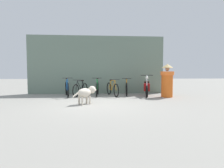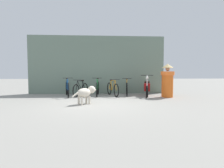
{
  "view_description": "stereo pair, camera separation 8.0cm",
  "coord_description": "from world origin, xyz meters",
  "px_view_note": "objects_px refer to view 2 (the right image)",
  "views": [
    {
      "loc": [
        0.12,
        -6.33,
        1.11
      ],
      "look_at": [
        0.68,
        1.29,
        0.65
      ],
      "focal_mm": 28.0,
      "sensor_mm": 36.0,
      "label": 1
    },
    {
      "loc": [
        0.2,
        -6.33,
        1.11
      ],
      "look_at": [
        0.68,
        1.29,
        0.65
      ],
      "focal_mm": 28.0,
      "sensor_mm": 36.0,
      "label": 2
    }
  ],
  "objects_px": {
    "bicycle_0": "(67,89)",
    "bicycle_1": "(81,89)",
    "bicycle_2": "(97,88)",
    "bicycle_4": "(127,88)",
    "person_in_robes": "(167,80)",
    "bicycle_3": "(113,89)",
    "stray_dog": "(86,92)",
    "motorcycle": "(147,88)"
  },
  "relations": [
    {
      "from": "bicycle_3",
      "to": "stray_dog",
      "type": "height_order",
      "value": "bicycle_3"
    },
    {
      "from": "stray_dog",
      "to": "person_in_robes",
      "type": "relative_size",
      "value": 0.54
    },
    {
      "from": "bicycle_0",
      "to": "bicycle_4",
      "type": "relative_size",
      "value": 1.03
    },
    {
      "from": "bicycle_4",
      "to": "person_in_robes",
      "type": "bearing_deg",
      "value": 72.4
    },
    {
      "from": "bicycle_1",
      "to": "person_in_robes",
      "type": "distance_m",
      "value": 4.17
    },
    {
      "from": "person_in_robes",
      "to": "motorcycle",
      "type": "bearing_deg",
      "value": -21.07
    },
    {
      "from": "bicycle_0",
      "to": "bicycle_1",
      "type": "distance_m",
      "value": 0.65
    },
    {
      "from": "motorcycle",
      "to": "bicycle_2",
      "type": "bearing_deg",
      "value": -80.15
    },
    {
      "from": "bicycle_0",
      "to": "stray_dog",
      "type": "distance_m",
      "value": 2.46
    },
    {
      "from": "bicycle_1",
      "to": "bicycle_3",
      "type": "height_order",
      "value": "bicycle_3"
    },
    {
      "from": "bicycle_3",
      "to": "motorcycle",
      "type": "bearing_deg",
      "value": 68.29
    },
    {
      "from": "bicycle_4",
      "to": "motorcycle",
      "type": "xyz_separation_m",
      "value": [
        0.96,
        -0.34,
        0.06
      ]
    },
    {
      "from": "bicycle_2",
      "to": "motorcycle",
      "type": "xyz_separation_m",
      "value": [
        2.45,
        -0.2,
        0.04
      ]
    },
    {
      "from": "bicycle_3",
      "to": "bicycle_1",
      "type": "bearing_deg",
      "value": -103.97
    },
    {
      "from": "bicycle_1",
      "to": "bicycle_3",
      "type": "relative_size",
      "value": 0.93
    },
    {
      "from": "bicycle_3",
      "to": "person_in_robes",
      "type": "bearing_deg",
      "value": 59.11
    },
    {
      "from": "stray_dog",
      "to": "motorcycle",
      "type": "bearing_deg",
      "value": -5.8
    },
    {
      "from": "motorcycle",
      "to": "stray_dog",
      "type": "relative_size",
      "value": 2.25
    },
    {
      "from": "bicycle_4",
      "to": "bicycle_1",
      "type": "bearing_deg",
      "value": -77.15
    },
    {
      "from": "bicycle_4",
      "to": "stray_dog",
      "type": "distance_m",
      "value": 3.09
    },
    {
      "from": "motorcycle",
      "to": "bicycle_0",
      "type": "bearing_deg",
      "value": -76.63
    },
    {
      "from": "bicycle_2",
      "to": "bicycle_4",
      "type": "bearing_deg",
      "value": 98.2
    },
    {
      "from": "bicycle_2",
      "to": "bicycle_3",
      "type": "height_order",
      "value": "bicycle_2"
    },
    {
      "from": "bicycle_1",
      "to": "bicycle_2",
      "type": "height_order",
      "value": "bicycle_2"
    },
    {
      "from": "bicycle_1",
      "to": "stray_dog",
      "type": "xyz_separation_m",
      "value": [
        0.45,
        -2.25,
        0.09
      ]
    },
    {
      "from": "bicycle_1",
      "to": "bicycle_4",
      "type": "bearing_deg",
      "value": 115.05
    },
    {
      "from": "stray_dog",
      "to": "bicycle_3",
      "type": "bearing_deg",
      "value": 21.22
    },
    {
      "from": "motorcycle",
      "to": "person_in_robes",
      "type": "xyz_separation_m",
      "value": [
        0.83,
        -0.51,
        0.38
      ]
    },
    {
      "from": "bicycle_1",
      "to": "stray_dog",
      "type": "distance_m",
      "value": 2.3
    },
    {
      "from": "bicycle_3",
      "to": "motorcycle",
      "type": "relative_size",
      "value": 0.86
    },
    {
      "from": "bicycle_3",
      "to": "bicycle_4",
      "type": "distance_m",
      "value": 0.76
    },
    {
      "from": "person_in_robes",
      "to": "bicycle_1",
      "type": "bearing_deg",
      "value": 1.42
    },
    {
      "from": "bicycle_0",
      "to": "bicycle_1",
      "type": "bearing_deg",
      "value": 79.12
    },
    {
      "from": "bicycle_0",
      "to": "bicycle_3",
      "type": "relative_size",
      "value": 1.03
    },
    {
      "from": "bicycle_4",
      "to": "person_in_robes",
      "type": "distance_m",
      "value": 2.03
    },
    {
      "from": "bicycle_2",
      "to": "motorcycle",
      "type": "height_order",
      "value": "motorcycle"
    },
    {
      "from": "person_in_robes",
      "to": "bicycle_0",
      "type": "bearing_deg",
      "value": 3.15
    },
    {
      "from": "stray_dog",
      "to": "bicycle_0",
      "type": "bearing_deg",
      "value": 73.51
    },
    {
      "from": "bicycle_1",
      "to": "motorcycle",
      "type": "height_order",
      "value": "motorcycle"
    },
    {
      "from": "bicycle_3",
      "to": "motorcycle",
      "type": "distance_m",
      "value": 1.71
    },
    {
      "from": "person_in_robes",
      "to": "stray_dog",
      "type": "bearing_deg",
      "value": 34.11
    },
    {
      "from": "bicycle_4",
      "to": "stray_dog",
      "type": "height_order",
      "value": "bicycle_4"
    }
  ]
}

